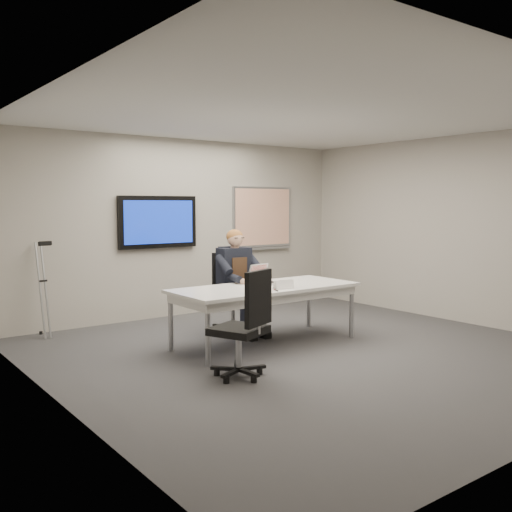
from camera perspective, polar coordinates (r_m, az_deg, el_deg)
floor at (r=6.98m, az=5.55°, el=-9.53°), size 6.00×6.00×0.02m
ceiling at (r=6.83m, az=5.77°, el=13.83°), size 6.00×6.00×0.02m
wall_back at (r=9.19m, az=-7.14°, el=2.84°), size 6.00×0.02×2.80m
wall_left at (r=5.22m, az=-19.34°, el=0.82°), size 0.02×6.00×2.80m
wall_right at (r=9.07m, az=19.75°, el=2.54°), size 0.02×6.00×2.80m
conference_table at (r=7.22m, az=0.94°, el=-3.69°), size 2.41×1.01×0.74m
tv_display at (r=8.90m, az=-9.77°, el=3.37°), size 1.30×0.09×0.80m
whiteboard at (r=10.03m, az=0.66°, el=3.82°), size 1.25×0.08×1.10m
office_chair_far at (r=8.02m, az=-2.45°, el=-5.09°), size 0.63×0.63×1.09m
office_chair_near at (r=5.87m, az=-1.33°, el=-8.83°), size 0.70×0.70×1.12m
seated_person at (r=7.76m, az=-1.42°, el=-3.66°), size 0.46×0.78×1.43m
crutch at (r=8.12m, az=-20.54°, el=-2.99°), size 0.25×0.72×1.38m
laptop at (r=7.43m, az=0.59°, el=-2.28°), size 0.40×0.40×0.25m
name_tent at (r=6.99m, az=2.77°, el=-2.84°), size 0.27×0.09×0.11m
pen at (r=6.83m, az=2.01°, el=-3.42°), size 0.06×0.14×0.01m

